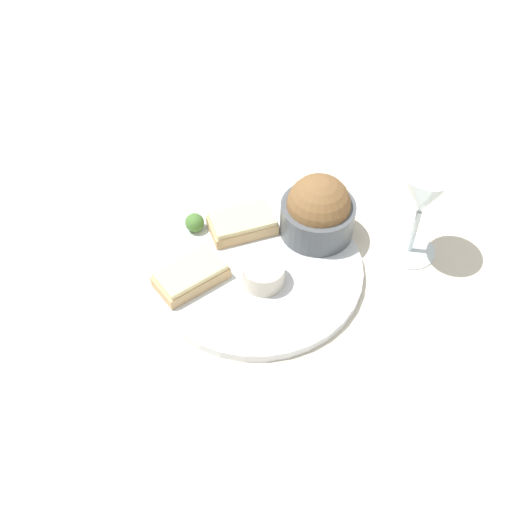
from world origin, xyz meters
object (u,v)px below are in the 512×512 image
at_px(cheese_toast_far, 191,275).
at_px(wine_glass, 424,195).
at_px(sauce_ramekin, 264,273).
at_px(salad_bowl, 318,211).
at_px(cheese_toast_near, 242,224).

relative_size(cheese_toast_far, wine_glass, 0.71).
height_order(sauce_ramekin, wine_glass, wine_glass).
xyz_separation_m(salad_bowl, sauce_ramekin, (-0.09, -0.09, -0.02)).
bearing_deg(sauce_ramekin, cheese_toast_far, 174.94).
relative_size(cheese_toast_near, wine_glass, 0.68).
bearing_deg(wine_glass, cheese_toast_far, -172.53).
xyz_separation_m(cheese_toast_near, wine_glass, (0.24, -0.05, 0.09)).
xyz_separation_m(sauce_ramekin, cheese_toast_near, (-0.02, 0.10, -0.01)).
height_order(salad_bowl, wine_glass, wine_glass).
distance_m(cheese_toast_near, wine_glass, 0.26).
distance_m(cheese_toast_far, wine_glass, 0.33).
bearing_deg(cheese_toast_far, salad_bowl, 23.57).
distance_m(sauce_ramekin, wine_glass, 0.24).
distance_m(salad_bowl, sauce_ramekin, 0.13).
bearing_deg(cheese_toast_near, cheese_toast_far, -129.80).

